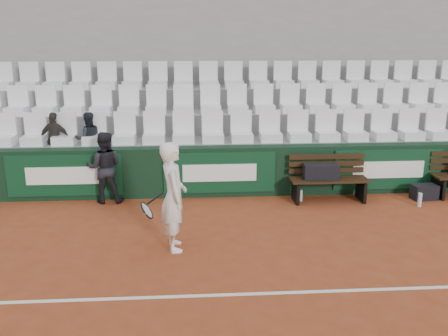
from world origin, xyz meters
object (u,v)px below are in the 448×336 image
(water_bottle_near, at_px, (301,195))
(tennis_player, at_px, (173,197))
(water_bottle_far, at_px, (420,200))
(sports_bag_ground, at_px, (424,192))
(bench_left, at_px, (328,190))
(spectator_b, at_px, (53,117))
(ball_kid, at_px, (105,168))
(spectator_c, at_px, (87,117))
(sports_bag_left, at_px, (321,172))

(water_bottle_near, height_order, tennis_player, tennis_player)
(water_bottle_far, bearing_deg, sports_bag_ground, 56.31)
(bench_left, xyz_separation_m, spectator_b, (-5.40, 1.01, 1.32))
(sports_bag_ground, relative_size, spectator_b, 0.44)
(water_bottle_far, relative_size, tennis_player, 0.16)
(sports_bag_ground, bearing_deg, bench_left, 179.16)
(ball_kid, height_order, spectator_b, spectator_b)
(bench_left, bearing_deg, spectator_c, 167.93)
(sports_bag_left, xyz_separation_m, water_bottle_near, (-0.37, 0.01, -0.48))
(sports_bag_ground, relative_size, water_bottle_far, 1.80)
(water_bottle_near, height_order, ball_kid, ball_kid)
(water_bottle_near, relative_size, spectator_b, 0.20)
(bench_left, xyz_separation_m, water_bottle_near, (-0.53, 0.03, -0.11))
(water_bottle_near, distance_m, spectator_b, 5.17)
(bench_left, distance_m, tennis_player, 3.62)
(spectator_c, bearing_deg, sports_bag_ground, 153.46)
(sports_bag_ground, distance_m, water_bottle_far, 0.51)
(water_bottle_near, distance_m, ball_kid, 3.83)
(bench_left, xyz_separation_m, sports_bag_left, (-0.16, 0.01, 0.37))
(bench_left, distance_m, water_bottle_far, 1.70)
(sports_bag_left, relative_size, spectator_b, 0.61)
(water_bottle_near, bearing_deg, spectator_c, 166.79)
(sports_bag_ground, distance_m, tennis_player, 5.29)
(sports_bag_left, bearing_deg, tennis_player, -143.74)
(tennis_player, distance_m, ball_kid, 2.64)
(sports_bag_left, distance_m, spectator_b, 5.41)
(water_bottle_far, bearing_deg, bench_left, 164.56)
(bench_left, bearing_deg, sports_bag_left, 175.40)
(water_bottle_near, bearing_deg, sports_bag_ground, -1.29)
(sports_bag_ground, bearing_deg, water_bottle_far, -123.69)
(bench_left, xyz_separation_m, water_bottle_far, (1.64, -0.45, -0.09))
(sports_bag_ground, height_order, spectator_c, spectator_c)
(tennis_player, xyz_separation_m, spectator_b, (-2.46, 3.03, 0.72))
(water_bottle_far, height_order, spectator_c, spectator_c)
(water_bottle_far, relative_size, ball_kid, 0.19)
(sports_bag_ground, relative_size, spectator_c, 0.44)
(ball_kid, bearing_deg, tennis_player, 120.74)
(bench_left, bearing_deg, water_bottle_near, 177.13)
(spectator_c, bearing_deg, water_bottle_far, 149.41)
(bench_left, bearing_deg, spectator_b, 169.38)
(sports_bag_left, height_order, water_bottle_far, sports_bag_left)
(ball_kid, bearing_deg, bench_left, 176.28)
(tennis_player, relative_size, spectator_c, 1.52)
(sports_bag_left, xyz_separation_m, sports_bag_ground, (2.08, -0.04, -0.45))
(sports_bag_left, relative_size, ball_kid, 0.48)
(sports_bag_ground, xyz_separation_m, water_bottle_near, (-2.45, 0.06, -0.03))
(sports_bag_ground, height_order, ball_kid, ball_kid)
(water_bottle_far, bearing_deg, spectator_c, 167.05)
(sports_bag_ground, xyz_separation_m, tennis_player, (-4.86, -1.99, 0.68))
(bench_left, xyz_separation_m, sports_bag_ground, (1.92, -0.03, -0.08))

